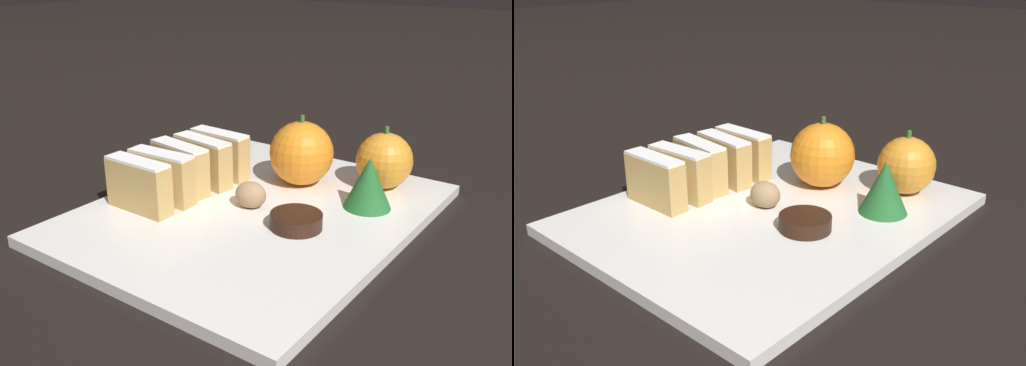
% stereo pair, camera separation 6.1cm
% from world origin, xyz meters
% --- Properties ---
extents(ground_plane, '(6.00, 6.00, 0.00)m').
position_xyz_m(ground_plane, '(0.00, 0.00, 0.00)').
color(ground_plane, black).
extents(serving_platter, '(0.32, 0.40, 0.01)m').
position_xyz_m(serving_platter, '(0.00, 0.00, 0.01)').
color(serving_platter, white).
rests_on(serving_platter, ground_plane).
extents(stollen_slice_front, '(0.08, 0.02, 0.06)m').
position_xyz_m(stollen_slice_front, '(-0.10, -0.08, 0.04)').
color(stollen_slice_front, tan).
rests_on(stollen_slice_front, serving_platter).
extents(stollen_slice_second, '(0.08, 0.03, 0.06)m').
position_xyz_m(stollen_slice_second, '(-0.10, -0.04, 0.04)').
color(stollen_slice_second, tan).
rests_on(stollen_slice_second, serving_platter).
extents(stollen_slice_third, '(0.08, 0.03, 0.06)m').
position_xyz_m(stollen_slice_third, '(-0.10, -0.01, 0.04)').
color(stollen_slice_third, tan).
rests_on(stollen_slice_third, serving_platter).
extents(stollen_slice_fourth, '(0.08, 0.03, 0.06)m').
position_xyz_m(stollen_slice_fourth, '(-0.10, 0.02, 0.04)').
color(stollen_slice_fourth, tan).
rests_on(stollen_slice_fourth, serving_platter).
extents(stollen_slice_fifth, '(0.08, 0.03, 0.06)m').
position_xyz_m(stollen_slice_fifth, '(-0.10, 0.06, 0.04)').
color(stollen_slice_fifth, tan).
rests_on(stollen_slice_fifth, serving_platter).
extents(orange_near, '(0.07, 0.07, 0.07)m').
position_xyz_m(orange_near, '(0.09, 0.14, 0.05)').
color(orange_near, orange).
rests_on(orange_near, serving_platter).
extents(orange_far, '(0.08, 0.08, 0.08)m').
position_xyz_m(orange_far, '(0.00, 0.09, 0.05)').
color(orange_far, orange).
rests_on(orange_far, serving_platter).
extents(walnut, '(0.04, 0.03, 0.03)m').
position_xyz_m(walnut, '(-0.01, -0.00, 0.03)').
color(walnut, tan).
rests_on(walnut, serving_platter).
extents(chocolate_cookie, '(0.05, 0.05, 0.02)m').
position_xyz_m(chocolate_cookie, '(0.06, -0.01, 0.02)').
color(chocolate_cookie, black).
rests_on(chocolate_cookie, serving_platter).
extents(evergreen_sprig, '(0.05, 0.05, 0.06)m').
position_xyz_m(evergreen_sprig, '(0.10, 0.07, 0.04)').
color(evergreen_sprig, '#23662D').
rests_on(evergreen_sprig, serving_platter).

